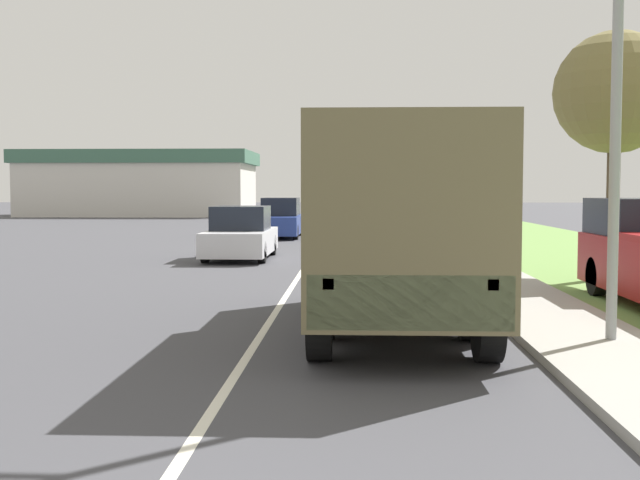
# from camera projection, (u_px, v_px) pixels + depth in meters

# --- Properties ---
(ground_plane) EXTENTS (180.00, 180.00, 0.00)m
(ground_plane) POSITION_uv_depth(u_px,v_px,m) (329.00, 230.00, 41.90)
(ground_plane) COLOR #424247
(lane_centre_stripe) EXTENTS (0.12, 120.00, 0.00)m
(lane_centre_stripe) POSITION_uv_depth(u_px,v_px,m) (329.00, 230.00, 41.90)
(lane_centre_stripe) COLOR silver
(lane_centre_stripe) RESTS_ON ground
(sidewalk_right) EXTENTS (1.80, 120.00, 0.12)m
(sidewalk_right) POSITION_uv_depth(u_px,v_px,m) (415.00, 229.00, 41.70)
(sidewalk_right) COLOR #9E9B93
(sidewalk_right) RESTS_ON ground
(grass_strip_right) EXTENTS (7.00, 120.00, 0.02)m
(grass_strip_right) POSITION_uv_depth(u_px,v_px,m) (500.00, 230.00, 41.52)
(grass_strip_right) COLOR #6B9347
(grass_strip_right) RESTS_ON ground
(military_truck) EXTENTS (2.34, 6.68, 2.97)m
(military_truck) POSITION_uv_depth(u_px,v_px,m) (395.00, 221.00, 11.69)
(military_truck) COLOR #545B3D
(military_truck) RESTS_ON ground
(car_nearest_ahead) EXTENTS (1.84, 4.49, 1.60)m
(car_nearest_ahead) POSITION_uv_depth(u_px,v_px,m) (241.00, 235.00, 24.31)
(car_nearest_ahead) COLOR silver
(car_nearest_ahead) RESTS_ON ground
(car_second_ahead) EXTENTS (1.75, 4.81, 1.74)m
(car_second_ahead) POSITION_uv_depth(u_px,v_px,m) (281.00, 220.00, 35.24)
(car_second_ahead) COLOR navy
(car_second_ahead) RESTS_ON ground
(tree_mid_right) EXTENTS (2.83, 2.83, 5.75)m
(tree_mid_right) POSITION_uv_depth(u_px,v_px,m) (615.00, 94.00, 18.56)
(tree_mid_right) COLOR #4C3D2D
(tree_mid_right) RESTS_ON grass_strip_right
(building_distant) EXTENTS (18.22, 9.65, 5.15)m
(building_distant) POSITION_uv_depth(u_px,v_px,m) (141.00, 183.00, 64.75)
(building_distant) COLOR beige
(building_distant) RESTS_ON ground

